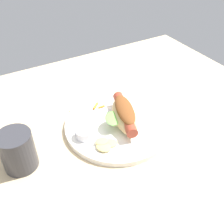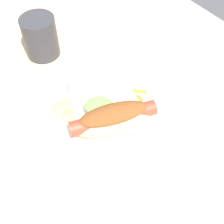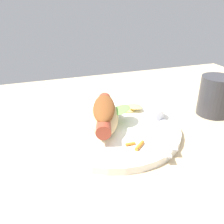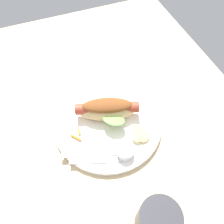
{
  "view_description": "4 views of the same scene",
  "coord_description": "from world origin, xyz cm",
  "px_view_note": "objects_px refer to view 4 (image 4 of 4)",
  "views": [
    {
      "loc": [
        -25.37,
        -50.1,
        51.16
      ],
      "look_at": [
        1.81,
        -2.41,
        6.59
      ],
      "focal_mm": 41.14,
      "sensor_mm": 36.0,
      "label": 1
    },
    {
      "loc": [
        34.11,
        -24.06,
        52.43
      ],
      "look_at": [
        3.89,
        -1.7,
        3.99
      ],
      "focal_mm": 48.9,
      "sensor_mm": 36.0,
      "label": 2
    },
    {
      "loc": [
        19.63,
        43.72,
        29.04
      ],
      "look_at": [
        3.66,
        -3.41,
        4.49
      ],
      "focal_mm": 38.73,
      "sensor_mm": 36.0,
      "label": 3
    },
    {
      "loc": [
        -27.13,
        8.46,
        55.63
      ],
      "look_at": [
        4.34,
        -3.62,
        4.45
      ],
      "focal_mm": 35.84,
      "sensor_mm": 36.0,
      "label": 4
    }
  ],
  "objects_px": {
    "fork": "(91,154)",
    "sauce_ramekin": "(125,152)",
    "knife": "(96,161)",
    "carrot_garnish": "(77,136)",
    "drinking_cup": "(157,221)",
    "plate": "(108,122)",
    "chips_pile": "(139,134)",
    "hot_dog": "(107,109)"
  },
  "relations": [
    {
      "from": "carrot_garnish",
      "to": "plate",
      "type": "bearing_deg",
      "value": -80.38
    },
    {
      "from": "fork",
      "to": "carrot_garnish",
      "type": "distance_m",
      "value": 0.07
    },
    {
      "from": "plate",
      "to": "hot_dog",
      "type": "relative_size",
      "value": 1.73
    },
    {
      "from": "fork",
      "to": "drinking_cup",
      "type": "relative_size",
      "value": 1.4
    },
    {
      "from": "drinking_cup",
      "to": "hot_dog",
      "type": "bearing_deg",
      "value": -0.49
    },
    {
      "from": "chips_pile",
      "to": "drinking_cup",
      "type": "distance_m",
      "value": 0.22
    },
    {
      "from": "hot_dog",
      "to": "plate",
      "type": "bearing_deg",
      "value": 89.18
    },
    {
      "from": "plate",
      "to": "sauce_ramekin",
      "type": "xyz_separation_m",
      "value": [
        -0.11,
        -0.01,
        0.02
      ]
    },
    {
      "from": "drinking_cup",
      "to": "fork",
      "type": "bearing_deg",
      "value": 21.68
    },
    {
      "from": "sauce_ramekin",
      "to": "fork",
      "type": "height_order",
      "value": "sauce_ramekin"
    },
    {
      "from": "plate",
      "to": "knife",
      "type": "distance_m",
      "value": 0.12
    },
    {
      "from": "fork",
      "to": "chips_pile",
      "type": "distance_m",
      "value": 0.14
    },
    {
      "from": "sauce_ramekin",
      "to": "chips_pile",
      "type": "bearing_deg",
      "value": -58.62
    },
    {
      "from": "knife",
      "to": "chips_pile",
      "type": "bearing_deg",
      "value": -149.79
    },
    {
      "from": "plate",
      "to": "fork",
      "type": "height_order",
      "value": "fork"
    },
    {
      "from": "fork",
      "to": "drinking_cup",
      "type": "bearing_deg",
      "value": 128.93
    },
    {
      "from": "drinking_cup",
      "to": "carrot_garnish",
      "type": "bearing_deg",
      "value": 20.41
    },
    {
      "from": "fork",
      "to": "knife",
      "type": "xyz_separation_m",
      "value": [
        -0.02,
        -0.01,
        -0.0
      ]
    },
    {
      "from": "carrot_garnish",
      "to": "sauce_ramekin",
      "type": "bearing_deg",
      "value": -132.15
    },
    {
      "from": "drinking_cup",
      "to": "knife",
      "type": "bearing_deg",
      "value": 22.1
    },
    {
      "from": "sauce_ramekin",
      "to": "knife",
      "type": "relative_size",
      "value": 0.33
    },
    {
      "from": "plate",
      "to": "sauce_ramekin",
      "type": "distance_m",
      "value": 0.11
    },
    {
      "from": "knife",
      "to": "drinking_cup",
      "type": "xyz_separation_m",
      "value": [
        -0.18,
        -0.07,
        0.03
      ]
    },
    {
      "from": "fork",
      "to": "knife",
      "type": "distance_m",
      "value": 0.02
    },
    {
      "from": "knife",
      "to": "plate",
      "type": "bearing_deg",
      "value": -105.93
    },
    {
      "from": "chips_pile",
      "to": "carrot_garnish",
      "type": "distance_m",
      "value": 0.17
    },
    {
      "from": "plate",
      "to": "knife",
      "type": "bearing_deg",
      "value": 145.33
    },
    {
      "from": "plate",
      "to": "carrot_garnish",
      "type": "distance_m",
      "value": 0.1
    },
    {
      "from": "plate",
      "to": "sauce_ramekin",
      "type": "height_order",
      "value": "sauce_ramekin"
    },
    {
      "from": "fork",
      "to": "sauce_ramekin",
      "type": "bearing_deg",
      "value": 178.16
    },
    {
      "from": "chips_pile",
      "to": "carrot_garnish",
      "type": "xyz_separation_m",
      "value": [
        0.06,
        0.16,
        -0.0
      ]
    },
    {
      "from": "carrot_garnish",
      "to": "drinking_cup",
      "type": "height_order",
      "value": "drinking_cup"
    },
    {
      "from": "chips_pile",
      "to": "carrot_garnish",
      "type": "bearing_deg",
      "value": 70.24
    },
    {
      "from": "plate",
      "to": "drinking_cup",
      "type": "distance_m",
      "value": 0.28
    },
    {
      "from": "carrot_garnish",
      "to": "fork",
      "type": "bearing_deg",
      "value": -163.79
    },
    {
      "from": "plate",
      "to": "carrot_garnish",
      "type": "xyz_separation_m",
      "value": [
        -0.02,
        0.09,
        0.01
      ]
    },
    {
      "from": "plate",
      "to": "chips_pile",
      "type": "relative_size",
      "value": 4.1
    },
    {
      "from": "hot_dog",
      "to": "carrot_garnish",
      "type": "relative_size",
      "value": 4.48
    },
    {
      "from": "knife",
      "to": "hot_dog",
      "type": "bearing_deg",
      "value": -103.61
    },
    {
      "from": "hot_dog",
      "to": "chips_pile",
      "type": "bearing_deg",
      "value": 139.76
    },
    {
      "from": "knife",
      "to": "drinking_cup",
      "type": "relative_size",
      "value": 1.3
    },
    {
      "from": "sauce_ramekin",
      "to": "knife",
      "type": "bearing_deg",
      "value": 84.18
    }
  ]
}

